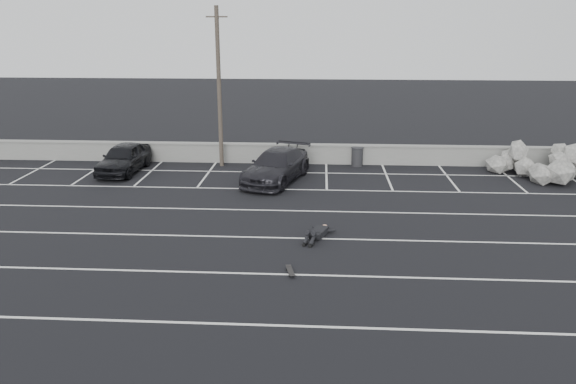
# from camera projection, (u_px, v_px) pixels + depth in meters

# --- Properties ---
(ground) EXTENTS (120.00, 120.00, 0.00)m
(ground) POSITION_uv_depth(u_px,v_px,m) (296.00, 275.00, 17.06)
(ground) COLOR black
(ground) RESTS_ON ground
(seawall) EXTENTS (50.00, 0.45, 1.06)m
(seawall) POSITION_uv_depth(u_px,v_px,m) (308.00, 153.00, 30.26)
(seawall) COLOR gray
(seawall) RESTS_ON ground
(stall_lines) EXTENTS (36.00, 20.05, 0.01)m
(stall_lines) POSITION_uv_depth(u_px,v_px,m) (299.00, 224.00, 21.27)
(stall_lines) COLOR silver
(stall_lines) RESTS_ON ground
(car_left) EXTENTS (1.95, 4.40, 1.47)m
(car_left) POSITION_uv_depth(u_px,v_px,m) (124.00, 158.00, 28.46)
(car_left) COLOR black
(car_left) RESTS_ON ground
(car_right) EXTENTS (3.52, 5.53, 1.49)m
(car_right) POSITION_uv_depth(u_px,v_px,m) (276.00, 166.00, 26.85)
(car_right) COLOR black
(car_right) RESTS_ON ground
(utility_pole) EXTENTS (1.08, 0.22, 8.14)m
(utility_pole) POSITION_uv_depth(u_px,v_px,m) (219.00, 88.00, 28.71)
(utility_pole) COLOR #4C4238
(utility_pole) RESTS_ON ground
(trash_bin) EXTENTS (0.87, 0.87, 1.01)m
(trash_bin) POSITION_uv_depth(u_px,v_px,m) (357.00, 156.00, 29.74)
(trash_bin) COLOR #27272A
(trash_bin) RESTS_ON ground
(riprap_pile) EXTENTS (5.41, 4.15, 1.42)m
(riprap_pile) POSITION_uv_depth(u_px,v_px,m) (554.00, 167.00, 27.41)
(riprap_pile) COLOR #9F9C95
(riprap_pile) RESTS_ON ground
(person) EXTENTS (2.53, 3.02, 0.48)m
(person) POSITION_uv_depth(u_px,v_px,m) (320.00, 229.00, 20.15)
(person) COLOR black
(person) RESTS_ON ground
(skateboard) EXTENTS (0.32, 0.69, 0.08)m
(skateboard) POSITION_uv_depth(u_px,v_px,m) (290.00, 271.00, 17.15)
(skateboard) COLOR black
(skateboard) RESTS_ON ground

